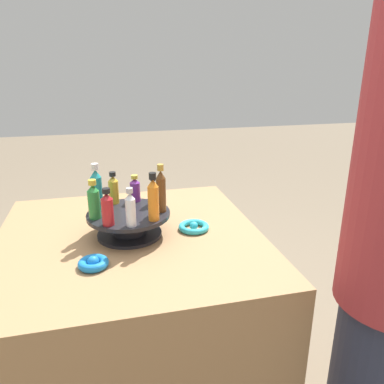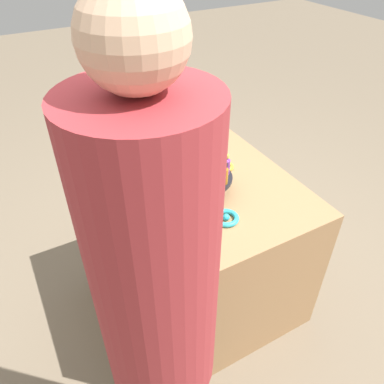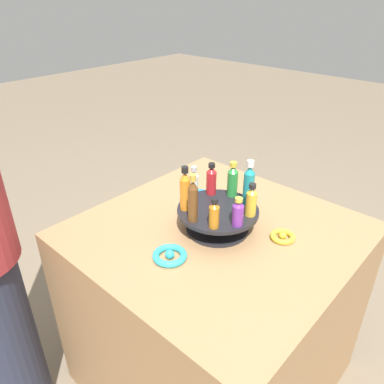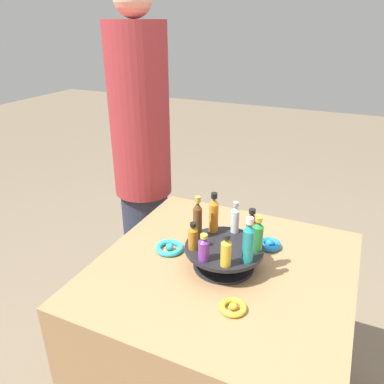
% 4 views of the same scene
% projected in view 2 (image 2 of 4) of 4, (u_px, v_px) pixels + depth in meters
% --- Properties ---
extents(ground_plane, '(12.00, 12.00, 0.00)m').
position_uv_depth(ground_plane, '(199.00, 294.00, 2.06)').
color(ground_plane, '#756651').
extents(party_table, '(0.84, 0.84, 0.72)m').
position_uv_depth(party_table, '(200.00, 248.00, 1.84)').
color(party_table, '#9E754C').
rests_on(party_table, ground_plane).
extents(display_stand, '(0.26, 0.26, 0.08)m').
position_uv_depth(display_stand, '(201.00, 182.00, 1.59)').
color(display_stand, black).
rests_on(display_stand, party_table).
extents(bottle_green, '(0.04, 0.04, 0.12)m').
position_uv_depth(bottle_green, '(185.00, 155.00, 1.60)').
color(bottle_green, '#288438').
rests_on(bottle_green, display_stand).
extents(bottle_red, '(0.03, 0.03, 0.11)m').
position_uv_depth(bottle_red, '(177.00, 164.00, 1.55)').
color(bottle_red, '#B21E23').
rests_on(bottle_red, display_stand).
extents(bottle_clear, '(0.03, 0.03, 0.12)m').
position_uv_depth(bottle_clear, '(180.00, 173.00, 1.50)').
color(bottle_clear, silver).
rests_on(bottle_clear, display_stand).
extents(bottle_orange, '(0.03, 0.03, 0.15)m').
position_uv_depth(bottle_orange, '(194.00, 176.00, 1.45)').
color(bottle_orange, orange).
rests_on(bottle_orange, display_stand).
extents(bottle_brown, '(0.03, 0.03, 0.15)m').
position_uv_depth(bottle_brown, '(212.00, 175.00, 1.45)').
color(bottle_brown, brown).
rests_on(bottle_brown, display_stand).
extents(bottle_amber, '(0.03, 0.03, 0.10)m').
position_uv_depth(bottle_amber, '(225.00, 174.00, 1.51)').
color(bottle_amber, '#AD6B19').
rests_on(bottle_amber, display_stand).
extents(bottle_purple, '(0.03, 0.03, 0.09)m').
position_uv_depth(bottle_purple, '(226.00, 165.00, 1.56)').
color(bottle_purple, '#702D93').
rests_on(bottle_purple, display_stand).
extents(bottle_gold, '(0.03, 0.03, 0.11)m').
position_uv_depth(bottle_gold, '(217.00, 156.00, 1.61)').
color(bottle_gold, gold).
rests_on(bottle_gold, display_stand).
extents(bottle_teal, '(0.03, 0.03, 0.15)m').
position_uv_depth(bottle_teal, '(201.00, 149.00, 1.61)').
color(bottle_teal, teal).
rests_on(bottle_teal, display_stand).
extents(ribbon_bow_gold, '(0.08, 0.08, 0.02)m').
position_uv_depth(ribbon_bow_gold, '(225.00, 166.00, 1.75)').
color(ribbon_bow_gold, gold).
rests_on(ribbon_bow_gold, party_table).
extents(ribbon_bow_blue, '(0.08, 0.08, 0.03)m').
position_uv_depth(ribbon_bow_blue, '(153.00, 187.00, 1.62)').
color(ribbon_bow_blue, blue).
rests_on(ribbon_bow_blue, party_table).
extents(ribbon_bow_teal, '(0.10, 0.10, 0.03)m').
position_uv_depth(ribbon_bow_teal, '(226.00, 218.00, 1.46)').
color(ribbon_bow_teal, '#2DB7CC').
rests_on(ribbon_bow_teal, party_table).
extents(person_figure, '(0.28, 0.28, 1.64)m').
position_uv_depth(person_figure, '(161.00, 334.00, 0.96)').
color(person_figure, '#282D42').
rests_on(person_figure, ground_plane).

